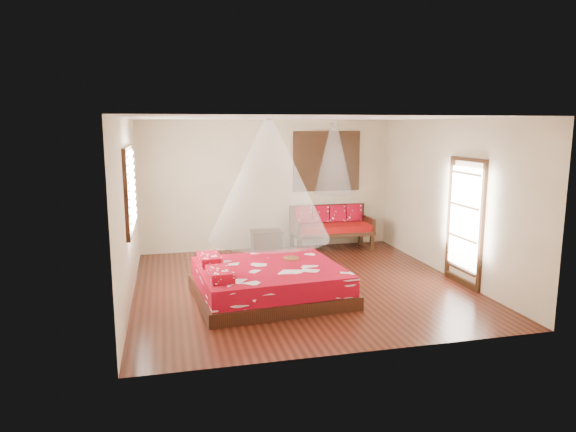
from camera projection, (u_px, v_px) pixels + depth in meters
The scene contains 10 objects.
room at pixel (300, 204), 8.54m from camera, with size 5.54×5.54×2.84m.
bed at pixel (268, 282), 8.10m from camera, with size 2.44×2.24×0.65m.
daybed at pixel (331, 225), 11.28m from camera, with size 1.74×0.78×0.94m.
storage_chest at pixel (266, 241), 11.07m from camera, with size 0.66×0.49×0.45m.
shutter_panel at pixel (327, 161), 11.36m from camera, with size 1.52×0.06×1.32m.
window_left at pixel (130, 189), 8.05m from camera, with size 0.10×1.74×1.34m.
glazed_door at pixel (465, 223), 8.65m from camera, with size 0.08×1.02×2.16m.
wine_tray at pixel (291, 256), 8.49m from camera, with size 0.26×0.26×0.21m.
mosquito_net_main at pixel (269, 181), 7.82m from camera, with size 1.89×1.89×1.80m, color white.
mosquito_net_daybed at pixel (334, 158), 10.89m from camera, with size 0.81×0.81×1.50m, color white.
Camera 1 is at (-2.17, -8.16, 2.69)m, focal length 32.00 mm.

